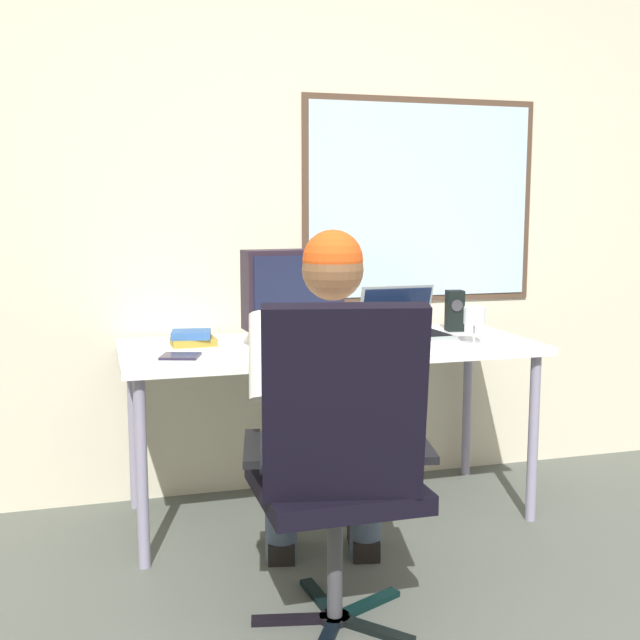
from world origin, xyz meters
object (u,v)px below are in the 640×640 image
Objects in this scene: desk_speaker at (455,311)px; book_stack at (192,338)px; office_chair at (340,453)px; crt_monitor at (293,291)px; laptop at (403,323)px; cd_case at (180,356)px; person_seated at (330,410)px; wine_glass at (474,317)px; desk at (329,357)px.

desk_speaker reaches higher than book_stack.
office_chair is 1.05m from crt_monitor.
cd_case is at bearing -166.02° from laptop.
cd_case is at bearing -106.66° from book_stack.
person_seated is (0.05, 0.26, 0.06)m from office_chair.
laptop is 2.35× the size of wine_glass.
desk_speaker reaches higher than cd_case.
book_stack is (-0.93, 0.01, -0.03)m from laptop.
crt_monitor is 0.84m from desk_speaker.
crt_monitor is 2.42× the size of cd_case.
crt_monitor is at bearing 84.12° from office_chair.
book_stack is at bearing 105.72° from office_chair.
office_chair is 1.26m from laptop.
laptop is (0.37, 0.09, 0.12)m from desk.
person_seated reaches higher than book_stack.
book_stack reaches higher than desk.
book_stack is (-0.40, 0.11, -0.19)m from crt_monitor.
desk is 4.14× the size of crt_monitor.
cd_case is at bearing 114.89° from office_chair.
desk_speaker is 1.09× the size of cd_case.
crt_monitor is 0.77m from wine_glass.
person_seated is 2.99× the size of crt_monitor.
office_chair is 5.57× the size of book_stack.
wine_glass is at bearing 43.59° from office_chair.
desk is at bearing 163.14° from wine_glass.
wine_glass is 0.34m from desk_speaker.
office_chair reaches higher than book_stack.
laptop reaches higher than book_stack.
book_stack is at bearing 169.95° from desk.
wine_glass is at bearing -13.57° from book_stack.
person_seated is 0.78m from crt_monitor.
cd_case reaches higher than desk.
wine_glass reaches higher than desk.
crt_monitor is 2.20× the size of book_stack.
laptop reaches higher than desk_speaker.
person_seated is 0.98m from wine_glass.
crt_monitor is 0.55m from cd_case.
crt_monitor reaches higher than cd_case.
wine_glass reaches higher than cd_case.
crt_monitor is (0.10, 0.97, 0.38)m from office_chair.
office_chair reaches higher than laptop.
desk_speaker is (0.81, 0.17, -0.13)m from crt_monitor.
person_seated is at bearing -94.12° from crt_monitor.
laptop is (0.53, 0.10, -0.17)m from crt_monitor.
laptop is at bearing 59.58° from office_chair.
crt_monitor is 0.57m from laptop.
crt_monitor is (-0.16, -0.01, 0.28)m from desk.
wine_glass is 1.18m from book_stack.
office_chair is at bearing -120.42° from laptop.
laptop is at bearing 128.26° from wine_glass.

